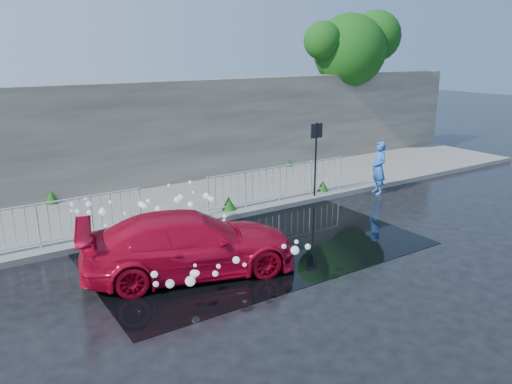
# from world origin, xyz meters

# --- Properties ---
(ground) EXTENTS (90.00, 90.00, 0.00)m
(ground) POSITION_xyz_m (0.00, 0.00, 0.00)
(ground) COLOR black
(ground) RESTS_ON ground
(pavement) EXTENTS (30.00, 4.00, 0.15)m
(pavement) POSITION_xyz_m (0.00, 5.00, 0.07)
(pavement) COLOR #63635F
(pavement) RESTS_ON ground
(curb) EXTENTS (30.00, 0.25, 0.16)m
(curb) POSITION_xyz_m (0.00, 3.00, 0.08)
(curb) COLOR #63635F
(curb) RESTS_ON ground
(retaining_wall) EXTENTS (30.00, 0.60, 3.50)m
(retaining_wall) POSITION_xyz_m (0.00, 7.20, 1.90)
(retaining_wall) COLOR #524D45
(retaining_wall) RESTS_ON pavement
(puddle) EXTENTS (8.00, 5.00, 0.01)m
(puddle) POSITION_xyz_m (0.50, 1.00, 0.01)
(puddle) COLOR black
(puddle) RESTS_ON ground
(sign_post) EXTENTS (0.45, 0.06, 2.50)m
(sign_post) POSITION_xyz_m (4.20, 3.10, 1.72)
(sign_post) COLOR black
(sign_post) RESTS_ON ground
(tree) EXTENTS (4.87, 3.06, 6.30)m
(tree) POSITION_xyz_m (9.75, 7.41, 4.75)
(tree) COLOR #332114
(tree) RESTS_ON ground
(railing_left) EXTENTS (5.05, 0.05, 1.10)m
(railing_left) POSITION_xyz_m (-4.00, 3.35, 0.74)
(railing_left) COLOR silver
(railing_left) RESTS_ON pavement
(railing_right) EXTENTS (5.05, 0.05, 1.10)m
(railing_right) POSITION_xyz_m (3.00, 3.35, 0.74)
(railing_right) COLOR silver
(railing_right) RESTS_ON pavement
(weeds) EXTENTS (12.17, 3.93, 0.39)m
(weeds) POSITION_xyz_m (-0.10, 4.52, 0.33)
(weeds) COLOR #154612
(weeds) RESTS_ON pavement
(water_spray) EXTENTS (3.68, 5.67, 0.97)m
(water_spray) POSITION_xyz_m (-1.57, 1.54, 0.74)
(water_spray) COLOR white
(water_spray) RESTS_ON ground
(red_car) EXTENTS (4.93, 3.02, 1.34)m
(red_car) POSITION_xyz_m (-1.47, 0.45, 0.67)
(red_car) COLOR #B10724
(red_car) RESTS_ON ground
(person) EXTENTS (0.60, 0.74, 1.76)m
(person) POSITION_xyz_m (6.50, 2.57, 0.88)
(person) COLOR blue
(person) RESTS_ON ground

